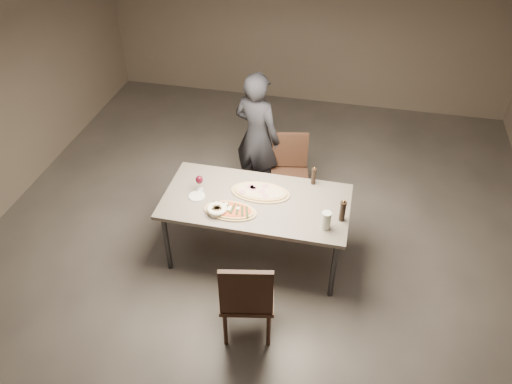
% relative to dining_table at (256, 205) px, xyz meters
% --- Properties ---
extents(room, '(7.00, 7.00, 7.00)m').
position_rel_dining_table_xyz_m(room, '(0.00, 0.00, 0.71)').
color(room, '#5D5650').
rests_on(room, ground).
extents(dining_table, '(1.80, 0.90, 0.75)m').
position_rel_dining_table_xyz_m(dining_table, '(0.00, 0.00, 0.00)').
color(dining_table, slate).
rests_on(dining_table, ground).
extents(zucchini_pizza, '(0.51, 0.28, 0.05)m').
position_rel_dining_table_xyz_m(zucchini_pizza, '(-0.20, -0.22, 0.07)').
color(zucchini_pizza, tan).
rests_on(zucchini_pizza, dining_table).
extents(ham_pizza, '(0.59, 0.33, 0.04)m').
position_rel_dining_table_xyz_m(ham_pizza, '(0.02, 0.11, 0.07)').
color(ham_pizza, tan).
rests_on(ham_pizza, dining_table).
extents(bread_basket, '(0.19, 0.19, 0.07)m').
position_rel_dining_table_xyz_m(bread_basket, '(-0.31, -0.26, 0.10)').
color(bread_basket, '#F0E3C3').
rests_on(bread_basket, dining_table).
extents(oil_dish, '(0.13, 0.13, 0.01)m').
position_rel_dining_table_xyz_m(oil_dish, '(0.02, 0.12, 0.06)').
color(oil_dish, white).
rests_on(oil_dish, dining_table).
extents(pepper_mill_left, '(0.05, 0.05, 0.20)m').
position_rel_dining_table_xyz_m(pepper_mill_left, '(0.50, 0.38, 0.15)').
color(pepper_mill_left, black).
rests_on(pepper_mill_left, dining_table).
extents(pepper_mill_right, '(0.06, 0.06, 0.23)m').
position_rel_dining_table_xyz_m(pepper_mill_right, '(0.83, -0.11, 0.17)').
color(pepper_mill_right, black).
rests_on(pepper_mill_right, dining_table).
extents(carafe, '(0.09, 0.09, 0.18)m').
position_rel_dining_table_xyz_m(carafe, '(0.70, -0.25, 0.15)').
color(carafe, silver).
rests_on(carafe, dining_table).
extents(wine_glass, '(0.07, 0.07, 0.16)m').
position_rel_dining_table_xyz_m(wine_glass, '(-0.58, 0.04, 0.17)').
color(wine_glass, silver).
rests_on(wine_glass, dining_table).
extents(side_plate, '(0.16, 0.16, 0.01)m').
position_rel_dining_table_xyz_m(side_plate, '(-0.58, -0.07, 0.06)').
color(side_plate, white).
rests_on(side_plate, dining_table).
extents(chair_near, '(0.54, 0.54, 0.96)m').
position_rel_dining_table_xyz_m(chair_near, '(0.14, -0.99, -0.15)').
color(chair_near, '#3A2318').
rests_on(chair_near, ground).
extents(chair_far, '(0.49, 0.49, 0.89)m').
position_rel_dining_table_xyz_m(chair_far, '(0.18, 0.94, -0.20)').
color(chair_far, '#3A2318').
rests_on(chair_far, ground).
extents(diner, '(0.67, 0.56, 1.57)m').
position_rel_dining_table_xyz_m(diner, '(-0.22, 1.05, 0.09)').
color(diner, black).
rests_on(diner, ground).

